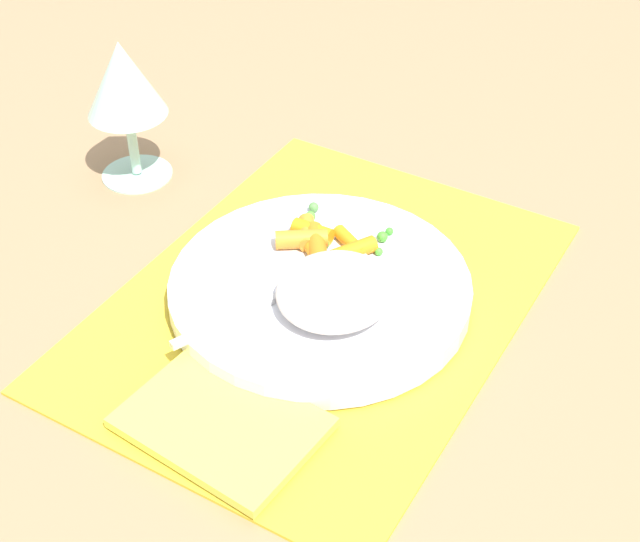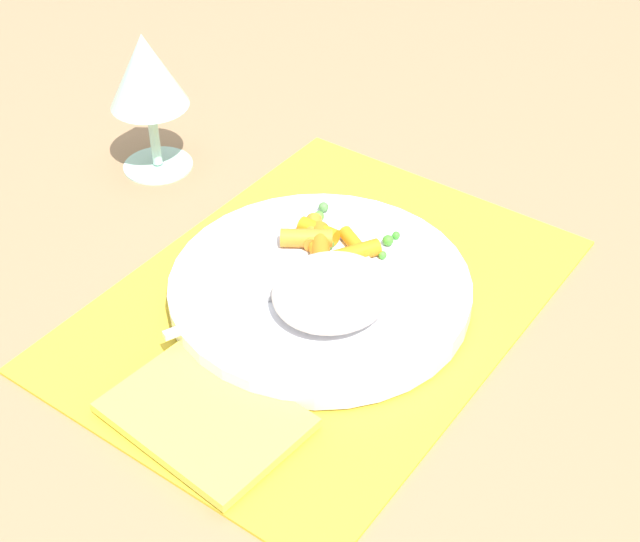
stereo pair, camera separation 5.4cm
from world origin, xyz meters
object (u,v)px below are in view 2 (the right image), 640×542
object	(u,v)px
rice_mound	(331,292)
wine_glass	(146,75)
napkin	(205,415)
fork	(293,288)
carrot_portion	(325,243)
plate	(320,289)

from	to	relation	value
rice_mound	wine_glass	bearing A→B (deg)	71.19
napkin	wine_glass	bearing A→B (deg)	48.92
fork	carrot_portion	bearing A→B (deg)	10.00
carrot_portion	wine_glass	distance (m)	0.25
rice_mound	napkin	xyz separation A→B (m)	(-0.14, 0.02, -0.03)
rice_mound	plate	bearing A→B (deg)	51.64
rice_mound	wine_glass	size ratio (longest dim) A/B	0.69
fork	wine_glass	world-z (taller)	wine_glass
plate	napkin	world-z (taller)	plate
rice_mound	carrot_portion	distance (m)	0.07
rice_mound	fork	world-z (taller)	rice_mound
carrot_portion	fork	xyz separation A→B (m)	(-0.06, -0.01, -0.00)
rice_mound	fork	distance (m)	0.04
rice_mound	napkin	world-z (taller)	rice_mound
plate	carrot_portion	distance (m)	0.04
plate	fork	xyz separation A→B (m)	(-0.02, 0.01, 0.01)
napkin	fork	bearing A→B (deg)	8.57
rice_mound	napkin	size ratio (longest dim) A/B	0.72
rice_mound	wine_glass	distance (m)	0.31
carrot_portion	fork	bearing A→B (deg)	-170.00
rice_mound	fork	bearing A→B (deg)	94.14
wine_glass	plate	bearing A→B (deg)	-106.46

